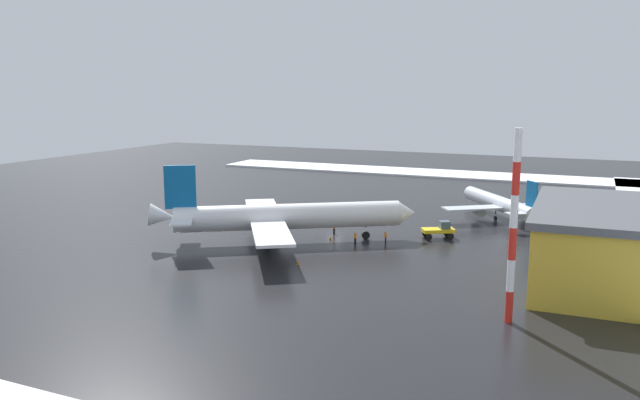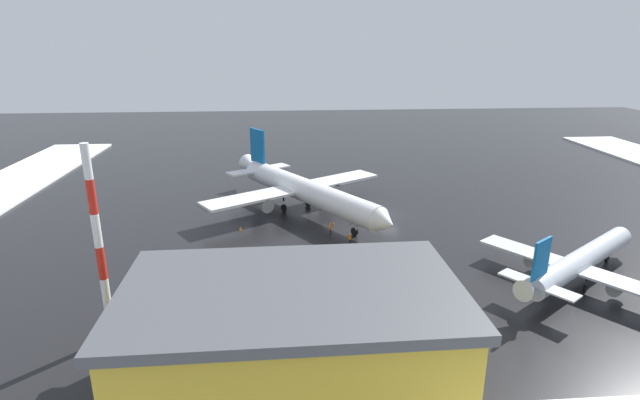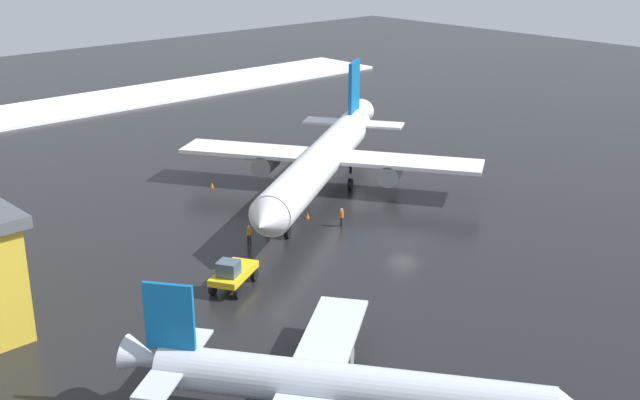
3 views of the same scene
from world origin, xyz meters
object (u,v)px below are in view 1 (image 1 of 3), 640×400
object	(u,v)px
ground_crew_by_nose_gear	(386,236)
ground_crew_near_tug	(355,237)
cargo_hangar	(604,245)
ground_crew_mid_apron	(334,228)
airplane_distant_tail	(500,204)
antenna_mast	(513,228)
traffic_cone_near_nose	(298,262)
airplane_far_rear	(282,217)
traffic_cone_mid_line	(330,238)
pushback_tug	(440,229)

from	to	relation	value
ground_crew_by_nose_gear	ground_crew_near_tug	bearing A→B (deg)	-10.41
ground_crew_by_nose_gear	cargo_hangar	distance (m)	29.09
ground_crew_mid_apron	airplane_distant_tail	bearing A→B (deg)	81.65
antenna_mast	traffic_cone_near_nose	xyz separation A→B (m)	(9.56, 26.24, -8.73)
airplane_far_rear	traffic_cone_mid_line	size ratio (longest dim) A/B	60.84
ground_crew_mid_apron	traffic_cone_mid_line	world-z (taller)	ground_crew_mid_apron
traffic_cone_near_nose	cargo_hangar	bearing A→B (deg)	-78.97
ground_crew_mid_apron	antenna_mast	world-z (taller)	antenna_mast
ground_crew_near_tug	traffic_cone_near_nose	world-z (taller)	ground_crew_near_tug
pushback_tug	antenna_mast	size ratio (longest dim) A/B	0.28
ground_crew_near_tug	antenna_mast	world-z (taller)	antenna_mast
ground_crew_near_tug	antenna_mast	distance (m)	33.26
ground_crew_mid_apron	traffic_cone_mid_line	distance (m)	3.79
pushback_tug	traffic_cone_mid_line	world-z (taller)	pushback_tug
pushback_tug	traffic_cone_near_nose	size ratio (longest dim) A/B	9.25
ground_crew_mid_apron	ground_crew_by_nose_gear	bearing A→B (deg)	21.47
ground_crew_mid_apron	ground_crew_near_tug	world-z (taller)	same
ground_crew_by_nose_gear	traffic_cone_near_nose	distance (m)	16.19
pushback_tug	antenna_mast	world-z (taller)	antenna_mast
antenna_mast	cargo_hangar	world-z (taller)	antenna_mast
cargo_hangar	traffic_cone_near_nose	size ratio (longest dim) A/B	45.83
airplane_far_rear	ground_crew_near_tug	bearing A→B (deg)	-14.50
airplane_distant_tail	traffic_cone_mid_line	distance (m)	32.45
pushback_tug	cargo_hangar	bearing A→B (deg)	-62.93
airplane_distant_tail	pushback_tug	bearing A→B (deg)	125.49
traffic_cone_near_nose	pushback_tug	bearing A→B (deg)	-31.46
antenna_mast	ground_crew_by_nose_gear	bearing A→B (deg)	38.98
airplane_far_rear	airplane_distant_tail	bearing A→B (deg)	15.96
antenna_mast	traffic_cone_mid_line	distance (m)	36.95
airplane_far_rear	ground_crew_mid_apron	xyz separation A→B (m)	(7.63, -4.72, -2.74)
pushback_tug	ground_crew_mid_apron	xyz separation A→B (m)	(-3.86, 15.03, -0.31)
ground_crew_near_tug	traffic_cone_near_nose	bearing A→B (deg)	-171.06
traffic_cone_near_nose	traffic_cone_mid_line	size ratio (longest dim) A/B	1.00
airplane_far_rear	cargo_hangar	size ratio (longest dim) A/B	1.33
airplane_distant_tail	airplane_far_rear	bearing A→B (deg)	102.91
ground_crew_mid_apron	airplane_far_rear	bearing A→B (deg)	-85.86
airplane_distant_tail	traffic_cone_near_nose	world-z (taller)	airplane_distant_tail
airplane_far_rear	pushback_tug	world-z (taller)	airplane_far_rear
pushback_tug	cargo_hangar	xyz separation A→B (m)	(-14.24, -21.44, 3.16)
ground_crew_near_tug	ground_crew_by_nose_gear	distance (m)	4.33
ground_crew_mid_apron	antenna_mast	xyz separation A→B (m)	(-26.61, -28.48, 8.03)
airplane_far_rear	pushback_tug	size ratio (longest dim) A/B	6.58
airplane_distant_tail	traffic_cone_near_nose	bearing A→B (deg)	118.31
pushback_tug	ground_crew_mid_apron	size ratio (longest dim) A/B	2.98
ground_crew_by_nose_gear	traffic_cone_mid_line	bearing A→B (deg)	-30.86
airplane_far_rear	traffic_cone_near_nose	world-z (taller)	airplane_far_rear
airplane_distant_tail	cargo_hangar	world-z (taller)	cargo_hangar
airplane_distant_tail	antenna_mast	xyz separation A→B (m)	(-48.30, -7.39, 6.48)
ground_crew_by_nose_gear	antenna_mast	distance (m)	32.35
traffic_cone_near_nose	airplane_far_rear	bearing A→B (deg)	36.44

